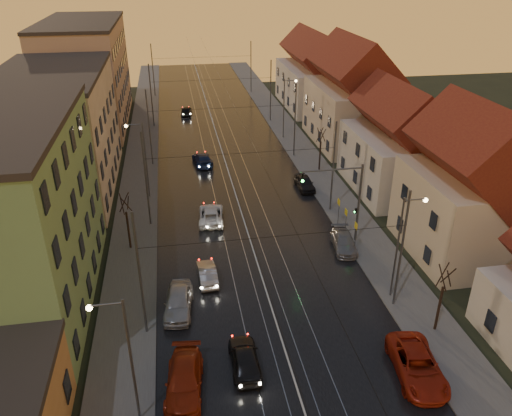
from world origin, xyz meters
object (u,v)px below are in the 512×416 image
street_lamp_1 (403,238)px  parked_left_3 (178,302)px  driving_car_2 (211,215)px  street_lamp_0 (124,351)px  driving_car_3 (202,159)px  parked_left_2 (184,380)px  parked_right_2 (305,183)px  parked_right_0 (417,365)px  driving_car_0 (245,358)px  parked_right_1 (344,242)px  driving_car_1 (207,273)px  street_lamp_2 (142,153)px  street_lamp_3 (286,103)px  traffic_light_mast (348,194)px  driving_car_4 (186,111)px

street_lamp_1 → parked_left_3: size_ratio=1.73×
driving_car_2 → parked_left_3: bearing=80.4°
street_lamp_0 → driving_car_3: street_lamp_0 is taller
parked_left_2 → parked_right_2: bearing=68.2°
driving_car_2 → parked_right_0: bearing=120.9°
driving_car_0 → parked_right_1: driving_car_0 is taller
driving_car_2 → parked_right_2: parked_right_2 is taller
street_lamp_1 → driving_car_0: (-11.80, -5.16, -4.17)m
driving_car_1 → parked_right_2: (11.60, 15.09, 0.06)m
parked_right_0 → parked_right_1: bearing=95.5°
street_lamp_0 → parked_right_1: street_lamp_0 is taller
street_lamp_0 → parked_right_0: 16.81m
driving_car_0 → driving_car_3: 33.31m
driving_car_3 → parked_right_0: bearing=99.2°
street_lamp_2 → parked_right_0: size_ratio=1.47×
street_lamp_1 → street_lamp_3: (0.00, 36.00, 0.00)m
street_lamp_0 → driving_car_0: size_ratio=1.90×
parked_right_2 → traffic_light_mast: bearing=-88.3°
street_lamp_2 → driving_car_1: (4.94, -15.69, -4.26)m
street_lamp_3 → driving_car_2: (-12.11, -22.17, -4.22)m
street_lamp_1 → parked_right_2: size_ratio=1.98×
parked_right_0 → parked_left_2: bearing=-177.8°
driving_car_2 → parked_left_2: 20.39m
street_lamp_1 → driving_car_1: bearing=162.0°
driving_car_1 → parked_left_3: bearing=53.5°
street_lamp_2 → parked_right_0: 32.21m
driving_car_3 → parked_left_3: (-3.69, -27.18, 0.10)m
driving_car_3 → parked_right_2: size_ratio=1.18×
driving_car_3 → driving_car_4: bearing=-93.8°
street_lamp_0 → driving_car_0: 8.15m
parked_right_2 → driving_car_3: bearing=138.2°
street_lamp_2 → parked_right_1: (16.70, -12.98, -4.25)m
street_lamp_2 → parked_left_3: (2.67, -19.04, -4.10)m
parked_left_3 → parked_right_0: (13.61, -8.44, -0.03)m
traffic_light_mast → driving_car_0: 17.39m
driving_car_4 → parked_left_3: parked_left_3 is taller
parked_left_2 → traffic_light_mast: bearing=51.3°
driving_car_3 → parked_right_2: (10.18, -8.74, -0.01)m
driving_car_1 → parked_left_2: parked_left_2 is taller
street_lamp_2 → driving_car_4: bearing=79.6°
driving_car_2 → street_lamp_3: bearing=-113.3°
traffic_light_mast → driving_car_1: bearing=-163.1°
driving_car_4 → parked_right_2: 32.09m
street_lamp_3 → driving_car_2: street_lamp_3 is taller
driving_car_3 → street_lamp_2: bearing=45.7°
driving_car_0 → parked_right_1: size_ratio=0.96×
parked_left_2 → parked_right_0: parked_right_0 is taller
driving_car_1 → driving_car_4: bearing=-93.0°
parked_left_3 → driving_car_3: bearing=89.1°
street_lamp_1 → parked_left_3: street_lamp_1 is taller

